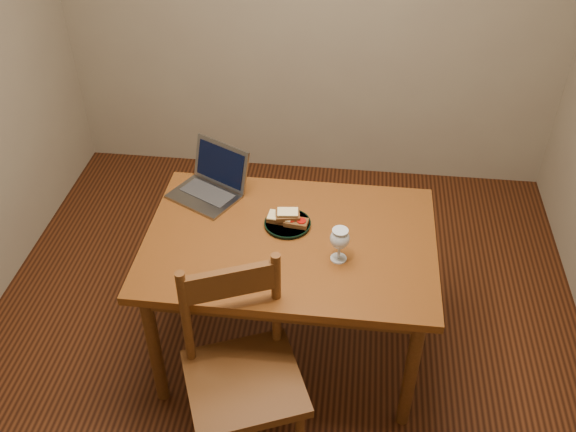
# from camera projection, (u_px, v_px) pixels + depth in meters

# --- Properties ---
(floor) EXTENTS (3.20, 3.20, 0.02)m
(floor) POSITION_uv_depth(u_px,v_px,m) (280.00, 338.00, 3.39)
(floor) COLOR black
(floor) RESTS_ON ground
(table) EXTENTS (1.30, 0.90, 0.74)m
(table) POSITION_uv_depth(u_px,v_px,m) (290.00, 253.00, 2.92)
(table) COLOR #47270B
(table) RESTS_ON floor
(chair) EXTENTS (0.59, 0.58, 0.49)m
(chair) POSITION_uv_depth(u_px,v_px,m) (242.00, 368.00, 2.57)
(chair) COLOR #44270E
(chair) RESTS_ON floor
(plate) EXTENTS (0.21, 0.21, 0.02)m
(plate) POSITION_uv_depth(u_px,v_px,m) (288.00, 224.00, 2.93)
(plate) COLOR black
(plate) RESTS_ON table
(sandwich_cheese) EXTENTS (0.12, 0.08, 0.04)m
(sandwich_cheese) POSITION_uv_depth(u_px,v_px,m) (280.00, 217.00, 2.93)
(sandwich_cheese) COLOR #381E0C
(sandwich_cheese) RESTS_ON plate
(sandwich_tomato) EXTENTS (0.11, 0.08, 0.03)m
(sandwich_tomato) POSITION_uv_depth(u_px,v_px,m) (296.00, 222.00, 2.91)
(sandwich_tomato) COLOR #381E0C
(sandwich_tomato) RESTS_ON plate
(sandwich_top) EXTENTS (0.12, 0.08, 0.03)m
(sandwich_top) POSITION_uv_depth(u_px,v_px,m) (288.00, 215.00, 2.91)
(sandwich_top) COLOR #381E0C
(sandwich_top) RESTS_ON plate
(milk_glass) EXTENTS (0.08, 0.08, 0.16)m
(milk_glass) POSITION_uv_depth(u_px,v_px,m) (339.00, 245.00, 2.71)
(milk_glass) COLOR white
(milk_glass) RESTS_ON table
(laptop) EXTENTS (0.41, 0.40, 0.23)m
(laptop) POSITION_uv_depth(u_px,v_px,m) (212.00, 181.00, 3.11)
(laptop) COLOR slate
(laptop) RESTS_ON table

